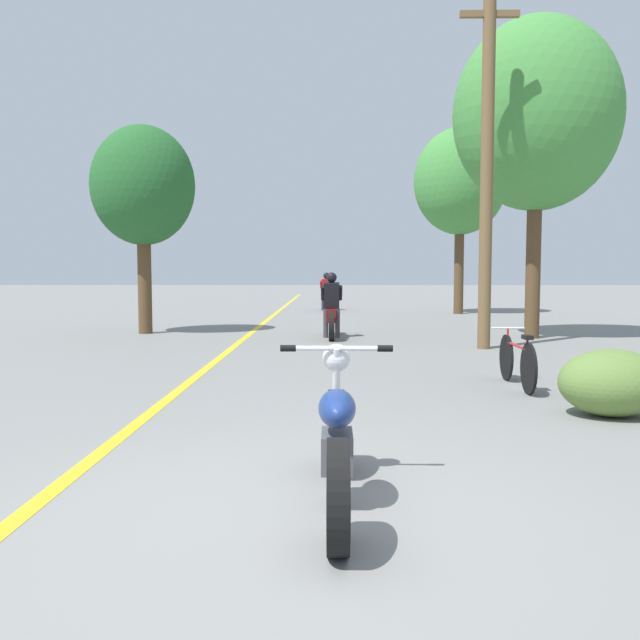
# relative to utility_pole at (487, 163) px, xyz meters

# --- Properties ---
(ground_plane) EXTENTS (120.00, 120.00, 0.00)m
(ground_plane) POSITION_rel_utility_pole_xyz_m (-3.13, -8.82, -3.50)
(ground_plane) COLOR slate
(lane_stripe_center) EXTENTS (0.14, 48.00, 0.01)m
(lane_stripe_center) POSITION_rel_utility_pole_xyz_m (-4.83, 3.33, -3.50)
(lane_stripe_center) COLOR yellow
(lane_stripe_center) RESTS_ON ground
(utility_pole) EXTENTS (1.10, 0.24, 6.82)m
(utility_pole) POSITION_rel_utility_pole_xyz_m (0.00, 0.00, 0.00)
(utility_pole) COLOR brown
(utility_pole) RESTS_ON ground
(roadside_tree_right_near) EXTENTS (3.59, 3.23, 6.92)m
(roadside_tree_right_near) POSITION_rel_utility_pole_xyz_m (1.51, 2.03, 1.33)
(roadside_tree_right_near) COLOR #513A23
(roadside_tree_right_near) RESTS_ON ground
(roadside_tree_right_far) EXTENTS (3.11, 2.80, 6.25)m
(roadside_tree_right_far) POSITION_rel_utility_pole_xyz_m (1.40, 10.16, 0.93)
(roadside_tree_right_far) COLOR #513A23
(roadside_tree_right_far) RESTS_ON ground
(roadside_tree_left) EXTENTS (2.42, 2.18, 4.86)m
(roadside_tree_left) POSITION_rel_utility_pole_xyz_m (-7.32, 2.96, -0.07)
(roadside_tree_left) COLOR #513A23
(roadside_tree_left) RESTS_ON ground
(roadside_bush) EXTENTS (1.10, 0.88, 0.70)m
(roadside_bush) POSITION_rel_utility_pole_xyz_m (-0.01, -5.95, -3.15)
(roadside_bush) COLOR #5B7A38
(roadside_bush) RESTS_ON ground
(motorcycle_foreground) EXTENTS (0.80, 2.08, 0.98)m
(motorcycle_foreground) POSITION_rel_utility_pole_xyz_m (-2.88, -8.62, -3.08)
(motorcycle_foreground) COLOR black
(motorcycle_foreground) RESTS_ON ground
(motorcycle_rider_lead) EXTENTS (0.50, 2.12, 1.45)m
(motorcycle_rider_lead) POSITION_rel_utility_pole_xyz_m (-2.91, 2.07, -2.96)
(motorcycle_rider_lead) COLOR black
(motorcycle_rider_lead) RESTS_ON ground
(motorcycle_rider_far) EXTENTS (0.50, 2.18, 1.39)m
(motorcycle_rider_far) POSITION_rel_utility_pole_xyz_m (-3.11, 12.01, -2.97)
(motorcycle_rider_far) COLOR black
(motorcycle_rider_far) RESTS_ON ground
(bicycle_parked) EXTENTS (0.44, 1.68, 0.74)m
(bicycle_parked) POSITION_rel_utility_pole_xyz_m (-0.52, -4.22, -3.16)
(bicycle_parked) COLOR black
(bicycle_parked) RESTS_ON ground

